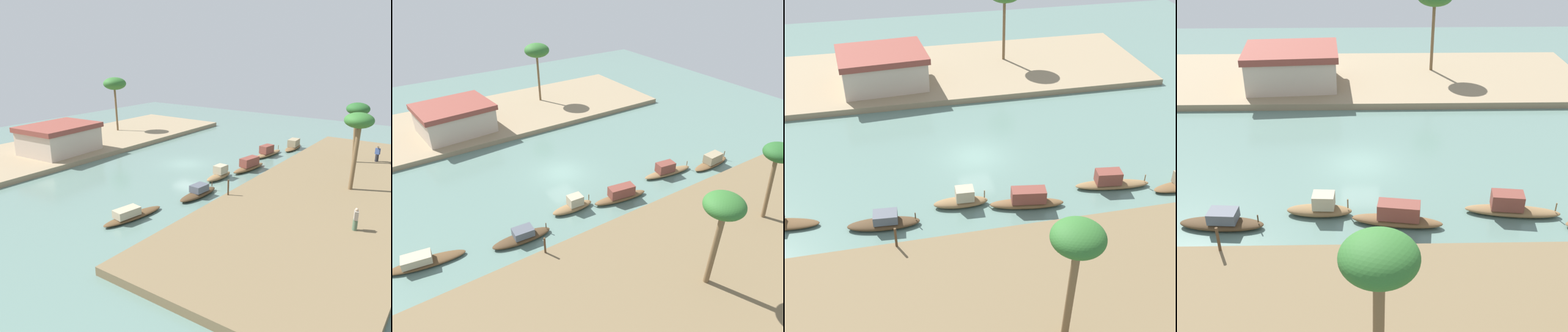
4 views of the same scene
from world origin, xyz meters
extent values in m
plane|color=slate|center=(0.00, 0.00, 0.00)|extent=(71.79, 71.79, 0.00)
cube|color=brown|center=(0.00, -15.79, 0.27)|extent=(40.21, 13.83, 0.54)
cube|color=#937F60|center=(0.00, 15.79, 0.27)|extent=(40.21, 13.83, 0.54)
ellipsoid|color=#47331E|center=(-7.11, -6.63, 0.22)|extent=(4.45, 1.52, 0.44)
cube|color=#4C515B|center=(-6.97, -6.64, 0.73)|extent=(1.52, 1.11, 0.58)
cylinder|color=#47331E|center=(-5.19, -6.76, 0.61)|extent=(0.07, 0.07, 0.43)
ellipsoid|color=brown|center=(8.19, -5.77, 0.21)|extent=(5.13, 1.70, 0.42)
cube|color=brown|center=(7.85, -5.72, 0.86)|extent=(1.78, 1.17, 0.89)
cylinder|color=brown|center=(10.39, -6.06, 0.63)|extent=(0.07, 0.07, 0.50)
ellipsoid|color=brown|center=(-2.16, -5.56, 0.25)|extent=(3.55, 1.27, 0.50)
cube|color=tan|center=(-1.90, -5.57, 0.89)|extent=(1.20, 0.98, 0.79)
cylinder|color=brown|center=(-0.62, -5.64, 0.72)|extent=(0.07, 0.07, 0.55)
ellipsoid|color=brown|center=(1.94, -6.58, 0.23)|extent=(4.86, 1.73, 0.47)
cube|color=brown|center=(2.02, -6.59, 0.90)|extent=(2.29, 1.27, 0.86)
cylinder|color=#4C3823|center=(-6.51, -9.18, 1.18)|extent=(0.14, 0.14, 1.29)
cylinder|color=brown|center=(0.64, -16.96, 3.24)|extent=(0.36, 0.50, 5.42)
ellipsoid|color=#2D6628|center=(0.64, -16.96, 6.42)|extent=(2.32, 2.32, 1.28)
cylinder|color=brown|center=(6.64, 17.29, 3.54)|extent=(0.28, 0.45, 6.01)
cube|color=#C6B29E|center=(-5.79, 13.54, 1.84)|extent=(7.80, 6.47, 2.62)
cube|color=brown|center=(-5.79, 13.54, 3.42)|extent=(8.27, 6.85, 0.55)
camera|label=1|loc=(-32.30, -24.27, 12.01)|focal=36.03mm
camera|label=2|loc=(-14.33, -26.25, 18.35)|focal=33.88mm
camera|label=3|loc=(-6.64, -31.47, 20.11)|focal=47.14mm
camera|label=4|loc=(0.24, -27.64, 15.28)|focal=45.56mm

